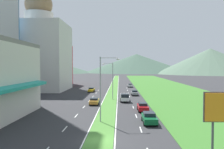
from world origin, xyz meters
The scene contains 35 objects.
ground_plane centered at (0.00, 0.00, 0.00)m, with size 600.00×600.00×0.00m, color #2D2D30.
grass_median centered at (0.00, 60.00, 0.03)m, with size 3.20×240.00×0.06m, color #477F33.
grass_verge_right centered at (20.60, 60.00, 0.03)m, with size 24.00×240.00×0.06m, color #387028.
lane_dash_left_3 centered at (-5.10, 4.75, 0.01)m, with size 0.16×2.80×0.01m, color silver.
lane_dash_left_4 centered at (-5.10, 13.01, 0.01)m, with size 0.16×2.80×0.01m, color silver.
lane_dash_left_5 centered at (-5.10, 21.26, 0.01)m, with size 0.16×2.80×0.01m, color silver.
lane_dash_left_6 centered at (-5.10, 29.51, 0.01)m, with size 0.16×2.80×0.01m, color silver.
lane_dash_left_7 centered at (-5.10, 37.76, 0.01)m, with size 0.16×2.80×0.01m, color silver.
lane_dash_left_8 centered at (-5.10, 46.01, 0.01)m, with size 0.16×2.80×0.01m, color silver.
lane_dash_left_9 centered at (-5.10, 54.26, 0.01)m, with size 0.16×2.80×0.01m, color silver.
lane_dash_left_10 centered at (-5.10, 62.51, 0.01)m, with size 0.16×2.80×0.01m, color silver.
lane_dash_right_3 centered at (5.10, 4.75, 0.01)m, with size 0.16×2.80×0.01m, color silver.
lane_dash_right_4 centered at (5.10, 13.01, 0.01)m, with size 0.16×2.80×0.01m, color silver.
lane_dash_right_5 centered at (5.10, 21.26, 0.01)m, with size 0.16×2.80×0.01m, color silver.
lane_dash_right_6 centered at (5.10, 29.51, 0.01)m, with size 0.16×2.80×0.01m, color silver.
lane_dash_right_7 centered at (5.10, 37.76, 0.01)m, with size 0.16×2.80×0.01m, color silver.
lane_dash_right_8 centered at (5.10, 46.01, 0.01)m, with size 0.16×2.80×0.01m, color silver.
lane_dash_right_9 centered at (5.10, 54.26, 0.01)m, with size 0.16×2.80×0.01m, color silver.
lane_dash_right_10 centered at (5.10, 62.51, 0.01)m, with size 0.16×2.80×0.01m, color silver.
edge_line_median_left centered at (-1.75, 60.00, 0.01)m, with size 0.16×240.00×0.01m, color silver.
edge_line_median_right centered at (1.75, 60.00, 0.01)m, with size 0.16×240.00×0.01m, color silver.
domed_building centered at (-26.13, 54.48, 13.82)m, with size 19.45×19.45×34.89m.
midrise_colored centered at (-27.58, 76.31, 9.08)m, with size 14.80×14.80×18.15m, color #D83847.
hill_far_left centered at (-109.85, 270.36, 11.34)m, with size 152.23×152.23×22.68m, color #3D5647.
hill_far_center centered at (26.19, 293.12, 12.85)m, with size 145.56×145.56×25.70m, color #3D5647.
hill_far_right centered at (104.05, 233.22, 14.32)m, with size 122.62×122.62×28.63m, color #516B56.
street_lamp_near centered at (-0.31, 8.72, 5.64)m, with size 3.00×0.37×9.86m.
street_lamp_mid centered at (0.29, 32.00, 5.36)m, with size 2.76×0.29×9.37m.
car_0 centered at (-7.01, 49.41, 0.75)m, with size 1.94×4.73×1.47m.
car_1 centered at (-3.28, 24.43, 0.76)m, with size 2.04×4.27×1.48m.
car_2 centered at (6.60, 66.46, 0.75)m, with size 1.87×4.09×1.44m.
car_5 centered at (6.66, 17.38, 0.79)m, with size 1.95×4.56×1.55m.
car_6 centered at (6.66, 8.15, 0.82)m, with size 2.04×4.78×1.61m.
car_7 centered at (6.69, 40.81, 0.75)m, with size 1.93×4.57×1.48m.
pickup_truck_0 centered at (3.56, 28.81, 0.98)m, with size 2.18×5.40×2.00m.
Camera 1 is at (2.23, -25.34, 8.40)m, focal length 36.49 mm.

